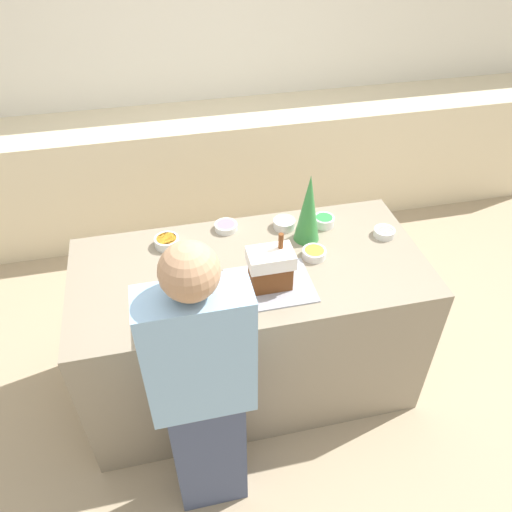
# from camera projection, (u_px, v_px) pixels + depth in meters

# --- Properties ---
(ground_plane) EXTENTS (12.00, 12.00, 0.00)m
(ground_plane) POSITION_uv_depth(u_px,v_px,m) (251.00, 377.00, 3.09)
(ground_plane) COLOR tan
(wall_back) EXTENTS (8.00, 0.05, 2.60)m
(wall_back) POSITION_uv_depth(u_px,v_px,m) (192.00, 54.00, 3.84)
(wall_back) COLOR white
(wall_back) RESTS_ON ground_plane
(back_cabinet_block) EXTENTS (6.00, 0.60, 0.94)m
(back_cabinet_block) POSITION_uv_depth(u_px,v_px,m) (205.00, 169.00, 4.13)
(back_cabinet_block) COLOR beige
(back_cabinet_block) RESTS_ON ground_plane
(kitchen_island) EXTENTS (1.79, 0.85, 0.91)m
(kitchen_island) POSITION_uv_depth(u_px,v_px,m) (250.00, 327.00, 2.80)
(kitchen_island) COLOR gray
(kitchen_island) RESTS_ON ground_plane
(baking_tray) EXTENTS (0.41, 0.32, 0.01)m
(baking_tray) POSITION_uv_depth(u_px,v_px,m) (270.00, 285.00, 2.40)
(baking_tray) COLOR #9E9EA8
(baking_tray) RESTS_ON kitchen_island
(gingerbread_house) EXTENTS (0.21, 0.14, 0.28)m
(gingerbread_house) POSITION_uv_depth(u_px,v_px,m) (271.00, 268.00, 2.33)
(gingerbread_house) COLOR brown
(gingerbread_house) RESTS_ON baking_tray
(decorative_tree) EXTENTS (0.14, 0.14, 0.39)m
(decorative_tree) POSITION_uv_depth(u_px,v_px,m) (309.00, 208.00, 2.56)
(decorative_tree) COLOR #33843D
(decorative_tree) RESTS_ON kitchen_island
(candy_bowl_near_tray_left) EXTENTS (0.12, 0.12, 0.05)m
(candy_bowl_near_tray_left) POSITION_uv_depth(u_px,v_px,m) (284.00, 223.00, 2.75)
(candy_bowl_near_tray_left) COLOR silver
(candy_bowl_near_tray_left) RESTS_ON kitchen_island
(candy_bowl_far_right) EXTENTS (0.11, 0.11, 0.05)m
(candy_bowl_far_right) POSITION_uv_depth(u_px,v_px,m) (324.00, 221.00, 2.76)
(candy_bowl_far_right) COLOR white
(candy_bowl_far_right) RESTS_ON kitchen_island
(candy_bowl_beside_tree) EXTENTS (0.12, 0.12, 0.04)m
(candy_bowl_beside_tree) POSITION_uv_depth(u_px,v_px,m) (314.00, 253.00, 2.55)
(candy_bowl_beside_tree) COLOR white
(candy_bowl_beside_tree) RESTS_ON kitchen_island
(candy_bowl_front_corner) EXTENTS (0.11, 0.11, 0.04)m
(candy_bowl_front_corner) POSITION_uv_depth(u_px,v_px,m) (384.00, 232.00, 2.69)
(candy_bowl_front_corner) COLOR silver
(candy_bowl_front_corner) RESTS_ON kitchen_island
(candy_bowl_behind_tray) EXTENTS (0.12, 0.12, 0.04)m
(candy_bowl_behind_tray) POSITION_uv_depth(u_px,v_px,m) (226.00, 226.00, 2.74)
(candy_bowl_behind_tray) COLOR silver
(candy_bowl_behind_tray) RESTS_ON kitchen_island
(candy_bowl_center_rear) EXTENTS (0.13, 0.13, 0.05)m
(candy_bowl_center_rear) POSITION_uv_depth(u_px,v_px,m) (167.00, 242.00, 2.62)
(candy_bowl_center_rear) COLOR silver
(candy_bowl_center_rear) RESTS_ON kitchen_island
(mug) EXTENTS (0.07, 0.07, 0.08)m
(mug) POSITION_uv_depth(u_px,v_px,m) (180.00, 301.00, 2.26)
(mug) COLOR white
(mug) RESTS_ON kitchen_island
(person) EXTENTS (0.42, 0.52, 1.59)m
(person) POSITION_uv_depth(u_px,v_px,m) (203.00, 392.00, 2.04)
(person) COLOR #424C6B
(person) RESTS_ON ground_plane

